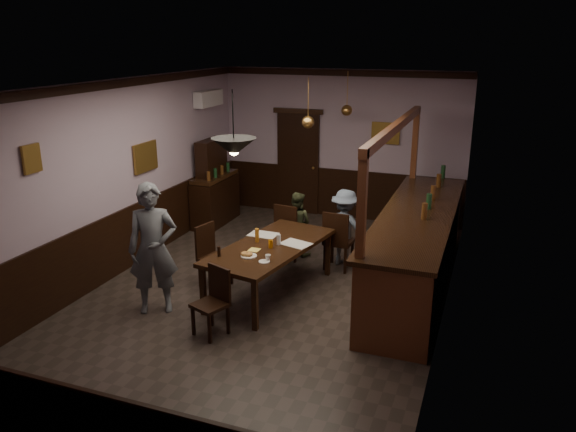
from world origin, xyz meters
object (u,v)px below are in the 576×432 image
at_px(person_seated_right, 345,228).
at_px(sideboard, 215,190).
at_px(chair_far_right, 337,238).
at_px(pendant_iron, 234,147).
at_px(person_standing, 153,249).
at_px(pendant_brass_far, 347,110).
at_px(pendant_brass_mid, 308,122).
at_px(person_seated_left, 297,223).
at_px(bar_counter, 416,247).
at_px(chair_side, 211,252).
at_px(chair_near, 214,298).
at_px(chair_far_left, 289,229).
at_px(dining_table, 270,249).
at_px(coffee_cup, 268,257).
at_px(soda_can, 271,244).

relative_size(person_seated_right, sideboard, 0.75).
bearing_deg(chair_far_right, pendant_iron, 71.31).
bearing_deg(person_seated_right, sideboard, -11.95).
xyz_separation_m(person_standing, pendant_brass_far, (1.50, 4.22, 1.40)).
height_order(chair_far_right, pendant_brass_mid, pendant_brass_mid).
height_order(person_standing, person_seated_right, person_standing).
height_order(person_seated_left, bar_counter, bar_counter).
height_order(person_seated_left, pendant_brass_far, pendant_brass_far).
bearing_deg(chair_far_right, bar_counter, 176.32).
bearing_deg(bar_counter, chair_side, -160.54).
bearing_deg(chair_far_right, sideboard, -22.24).
bearing_deg(chair_near, pendant_brass_far, 104.55).
relative_size(chair_far_left, chair_side, 1.03).
bearing_deg(chair_near, dining_table, 100.75).
xyz_separation_m(chair_near, coffee_cup, (0.42, 0.75, 0.32)).
relative_size(coffee_cup, sideboard, 0.05).
height_order(soda_can, pendant_iron, pendant_iron).
distance_m(dining_table, chair_far_left, 1.35).
distance_m(soda_can, pendant_iron, 1.66).
xyz_separation_m(dining_table, person_seated_left, (-0.16, 1.61, -0.13)).
bearing_deg(soda_can, person_seated_right, 66.39).
bearing_deg(person_standing, bar_counter, 3.27).
relative_size(chair_far_left, pendant_brass_mid, 1.20).
bearing_deg(bar_counter, person_seated_left, 163.75).
xyz_separation_m(person_seated_right, bar_counter, (1.22, -0.45, -0.02)).
xyz_separation_m(coffee_cup, soda_can, (-0.15, 0.46, 0.01)).
height_order(chair_side, pendant_brass_mid, pendant_brass_mid).
relative_size(person_seated_right, pendant_iron, 1.58).
relative_size(chair_side, person_seated_right, 0.74).
bearing_deg(person_seated_left, sideboard, -15.41).
relative_size(person_standing, person_seated_left, 1.63).
xyz_separation_m(soda_can, sideboard, (-2.31, 2.72, -0.13)).
relative_size(dining_table, person_seated_right, 1.84).
bearing_deg(person_standing, sideboard, 76.16).
bearing_deg(person_seated_left, soda_can, 107.66).
height_order(chair_side, bar_counter, bar_counter).
height_order(chair_far_left, pendant_brass_mid, pendant_brass_mid).
bearing_deg(coffee_cup, chair_side, 165.54).
relative_size(dining_table, chair_far_left, 2.42).
bearing_deg(chair_far_left, person_standing, 73.61).
relative_size(dining_table, pendant_iron, 2.91).
bearing_deg(sideboard, chair_side, -63.58).
bearing_deg(chair_far_right, chair_near, 74.07).
xyz_separation_m(chair_far_left, pendant_brass_far, (0.46, 1.84, 1.77)).
relative_size(person_seated_left, coffee_cup, 13.80).
bearing_deg(person_seated_right, person_standing, 61.15).
distance_m(chair_side, person_seated_right, 2.23).
bearing_deg(chair_far_left, pendant_iron, 99.25).
height_order(dining_table, soda_can, soda_can).
xyz_separation_m(person_seated_left, sideboard, (-2.10, 1.02, 0.13)).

